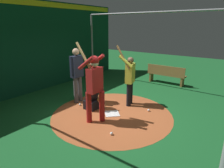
# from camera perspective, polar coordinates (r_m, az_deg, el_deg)

# --- Properties ---
(ground_plane) EXTENTS (25.52, 25.52, 0.00)m
(ground_plane) POSITION_cam_1_polar(r_m,az_deg,el_deg) (5.88, 0.00, -8.88)
(ground_plane) COLOR #195B28
(dirt_circle) EXTENTS (3.60, 3.60, 0.01)m
(dirt_circle) POSITION_cam_1_polar(r_m,az_deg,el_deg) (5.88, 0.00, -8.86)
(dirt_circle) COLOR #AD562D
(dirt_circle) RESTS_ON ground
(home_plate) EXTENTS (0.59, 0.59, 0.01)m
(home_plate) POSITION_cam_1_polar(r_m,az_deg,el_deg) (5.87, 0.00, -8.78)
(home_plate) COLOR white
(home_plate) RESTS_ON dirt_circle
(batter) EXTENTS (0.68, 0.49, 2.17)m
(batter) POSITION_cam_1_polar(r_m,az_deg,el_deg) (5.06, -5.26, 0.43)
(batter) COLOR maroon
(batter) RESTS_ON ground
(catcher) EXTENTS (0.58, 0.40, 0.96)m
(catcher) POSITION_cam_1_polar(r_m,az_deg,el_deg) (6.09, -5.76, -4.13)
(catcher) COLOR black
(catcher) RESTS_ON ground
(umpire) EXTENTS (0.23, 0.49, 1.86)m
(umpire) POSITION_cam_1_polar(r_m,az_deg,el_deg) (6.54, -10.38, 3.41)
(umpire) COLOR #4C4C51
(umpire) RESTS_ON ground
(visitor) EXTENTS (0.54, 0.57, 1.99)m
(visitor) POSITION_cam_1_polar(r_m,az_deg,el_deg) (6.23, 5.31, 1.79)
(visitor) COLOR black
(visitor) RESTS_ON ground
(back_wall) EXTENTS (0.23, 9.52, 3.51)m
(back_wall) POSITION_cam_1_polar(r_m,az_deg,el_deg) (8.19, -22.57, 10.19)
(back_wall) COLOR #0C3D26
(back_wall) RESTS_ON ground
(cage_frame) EXTENTS (6.27, 5.35, 3.06)m
(cage_frame) POSITION_cam_1_polar(r_m,az_deg,el_deg) (5.30, 0.00, 12.78)
(cage_frame) COLOR gray
(cage_frame) RESTS_ON ground
(bench) EXTENTS (1.70, 0.36, 0.85)m
(bench) POSITION_cam_1_polar(r_m,az_deg,el_deg) (9.00, 15.78, 2.78)
(bench) COLOR olive
(bench) RESTS_ON ground
(baseball_0) EXTENTS (0.07, 0.07, 0.07)m
(baseball_0) POSITION_cam_1_polar(r_m,az_deg,el_deg) (6.51, -9.54, -6.04)
(baseball_0) COLOR white
(baseball_0) RESTS_ON dirt_circle
(baseball_1) EXTENTS (0.07, 0.07, 0.07)m
(baseball_1) POSITION_cam_1_polar(r_m,az_deg,el_deg) (6.12, 10.85, -7.66)
(baseball_1) COLOR white
(baseball_1) RESTS_ON dirt_circle
(baseball_2) EXTENTS (0.07, 0.07, 0.07)m
(baseball_2) POSITION_cam_1_polar(r_m,az_deg,el_deg) (4.84, -0.17, -14.50)
(baseball_2) COLOR white
(baseball_2) RESTS_ON dirt_circle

